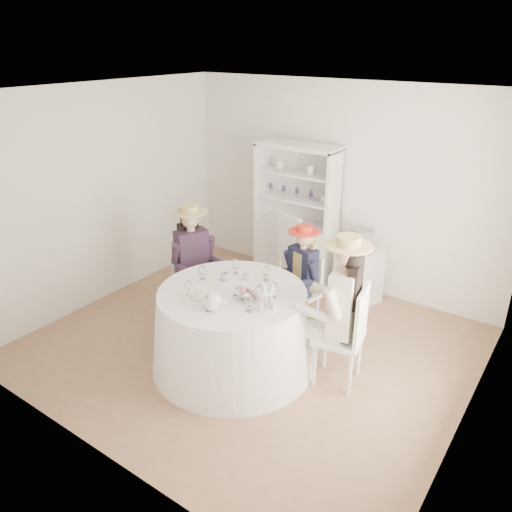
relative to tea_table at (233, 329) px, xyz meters
The scene contains 23 objects.
ground 0.58m from the tea_table, 97.75° to the left, with size 4.50×4.50×0.00m, color #845F42.
ceiling 2.31m from the tea_table, 97.75° to the left, with size 4.50×4.50×0.00m, color white.
wall_back 2.56m from the tea_table, 91.26° to the left, with size 4.50×4.50×0.00m, color white.
wall_front 1.86m from the tea_table, 91.86° to the right, with size 4.50×4.50×0.00m, color white.
wall_left 2.51m from the tea_table, behind, with size 4.50×4.50×0.00m, color white.
wall_right 2.42m from the tea_table, ahead, with size 4.50×4.50×0.00m, color white.
tea_table is the anchor object (origin of this frame).
hutch 2.23m from the tea_table, 104.14° to the left, with size 1.17×0.52×1.91m.
side_table 2.08m from the tea_table, 76.86° to the left, with size 0.46×0.46×0.72m, color silver.
hatbox 2.12m from the tea_table, 76.86° to the left, with size 0.27×0.27×0.27m, color black.
guest_left 1.14m from the tea_table, 152.97° to the left, with size 0.60×0.55×1.44m.
guest_mid 1.11m from the tea_table, 80.38° to the left, with size 0.48×0.51×1.27m.
guest_right 1.16m from the tea_table, 20.09° to the left, with size 0.61×0.58×1.55m.
spare_chair 1.89m from the tea_table, 101.57° to the left, with size 0.54×0.54×1.08m.
teacup_a 0.53m from the tea_table, 145.19° to the left, with size 0.09×0.09×0.07m, color white.
teacup_b 0.54m from the tea_table, 99.58° to the left, with size 0.06×0.06×0.06m, color white.
teacup_c 0.54m from the tea_table, 30.74° to the left, with size 0.08×0.08×0.06m, color white.
flower_bowl 0.51m from the tea_table, ahead, with size 0.22×0.22×0.05m, color white.
flower_arrangement 0.55m from the tea_table, 14.02° to the right, with size 0.17×0.17×0.06m.
table_teapot 0.64m from the tea_table, 78.86° to the right, with size 0.24×0.17×0.18m.
sandwich_plate 0.57m from the tea_table, 116.68° to the right, with size 0.29×0.29×0.06m.
cupcake_stand 0.68m from the tea_table, ahead, with size 0.25×0.25×0.23m.
stemware_set 0.50m from the tea_table, 116.57° to the right, with size 0.90×0.90×0.15m.
Camera 1 is at (2.76, -3.82, 3.16)m, focal length 35.00 mm.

